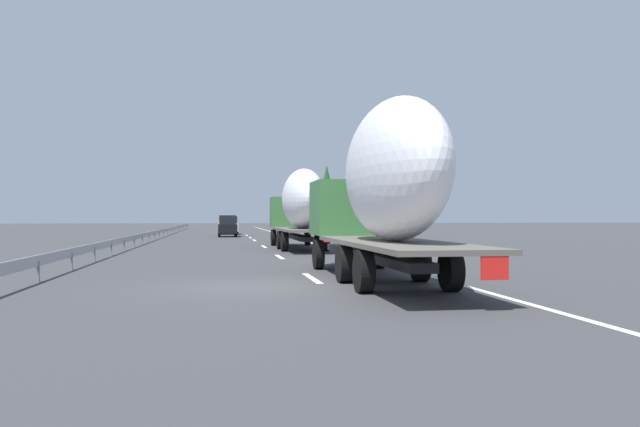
{
  "coord_description": "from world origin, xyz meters",
  "views": [
    {
      "loc": [
        -16.73,
        0.95,
        1.83
      ],
      "look_at": [
        13.27,
        -3.85,
        2.0
      ],
      "focal_mm": 35.54,
      "sensor_mm": 36.0,
      "label": 1
    }
  ],
  "objects_px": {
    "car_white_van": "(228,224)",
    "road_sign": "(301,212)",
    "car_silver_hatch": "(229,225)",
    "truck_lead": "(300,205)",
    "truck_trailing": "(384,185)",
    "car_black_suv": "(228,226)",
    "car_yellow_coupe": "(224,223)"
  },
  "relations": [
    {
      "from": "car_black_suv",
      "to": "truck_trailing",
      "type": "bearing_deg",
      "value": -174.89
    },
    {
      "from": "truck_lead",
      "to": "car_white_van",
      "type": "distance_m",
      "value": 50.35
    },
    {
      "from": "truck_trailing",
      "to": "car_silver_hatch",
      "type": "xyz_separation_m",
      "value": [
        50.5,
        3.47,
        -1.77
      ]
    },
    {
      "from": "truck_trailing",
      "to": "road_sign",
      "type": "height_order",
      "value": "truck_trailing"
    },
    {
      "from": "car_white_van",
      "to": "truck_trailing",
      "type": "bearing_deg",
      "value": -177.24
    },
    {
      "from": "car_yellow_coupe",
      "to": "road_sign",
      "type": "xyz_separation_m",
      "value": [
        -45.84,
        -6.85,
        1.39
      ]
    },
    {
      "from": "road_sign",
      "to": "car_black_suv",
      "type": "bearing_deg",
      "value": 86.65
    },
    {
      "from": "truck_trailing",
      "to": "car_black_suv",
      "type": "bearing_deg",
      "value": 5.11
    },
    {
      "from": "car_silver_hatch",
      "to": "car_black_suv",
      "type": "height_order",
      "value": "car_black_suv"
    },
    {
      "from": "car_white_van",
      "to": "truck_lead",
      "type": "bearing_deg",
      "value": -176.23
    },
    {
      "from": "car_white_van",
      "to": "road_sign",
      "type": "height_order",
      "value": "road_sign"
    },
    {
      "from": "car_silver_hatch",
      "to": "car_black_suv",
      "type": "relative_size",
      "value": 1.11
    },
    {
      "from": "car_yellow_coupe",
      "to": "car_white_van",
      "type": "height_order",
      "value": "car_white_van"
    },
    {
      "from": "truck_lead",
      "to": "truck_trailing",
      "type": "bearing_deg",
      "value": 180.0
    },
    {
      "from": "car_yellow_coupe",
      "to": "car_black_suv",
      "type": "relative_size",
      "value": 1.01
    },
    {
      "from": "truck_trailing",
      "to": "car_white_van",
      "type": "height_order",
      "value": "truck_trailing"
    },
    {
      "from": "car_yellow_coupe",
      "to": "car_white_van",
      "type": "bearing_deg",
      "value": -178.68
    },
    {
      "from": "car_white_van",
      "to": "road_sign",
      "type": "xyz_separation_m",
      "value": [
        -26.96,
        -6.41,
        1.38
      ]
    },
    {
      "from": "truck_lead",
      "to": "truck_trailing",
      "type": "distance_m",
      "value": 18.39
    },
    {
      "from": "truck_lead",
      "to": "car_white_van",
      "type": "relative_size",
      "value": 3.07
    },
    {
      "from": "car_yellow_coupe",
      "to": "car_silver_hatch",
      "type": "relative_size",
      "value": 0.91
    },
    {
      "from": "road_sign",
      "to": "car_white_van",
      "type": "bearing_deg",
      "value": 13.38
    },
    {
      "from": "car_black_suv",
      "to": "road_sign",
      "type": "distance_m",
      "value": 6.99
    },
    {
      "from": "car_white_van",
      "to": "car_yellow_coupe",
      "type": "bearing_deg",
      "value": 1.32
    },
    {
      "from": "truck_lead",
      "to": "car_silver_hatch",
      "type": "distance_m",
      "value": 32.33
    },
    {
      "from": "truck_trailing",
      "to": "car_white_van",
      "type": "distance_m",
      "value": 68.71
    },
    {
      "from": "car_silver_hatch",
      "to": "truck_lead",
      "type": "bearing_deg",
      "value": -173.83
    },
    {
      "from": "truck_lead",
      "to": "car_black_suv",
      "type": "bearing_deg",
      "value": 9.03
    },
    {
      "from": "car_yellow_coupe",
      "to": "car_silver_hatch",
      "type": "xyz_separation_m",
      "value": [
        -37.0,
        -0.27,
        0.04
      ]
    },
    {
      "from": "truck_lead",
      "to": "car_white_van",
      "type": "height_order",
      "value": "truck_lead"
    },
    {
      "from": "car_yellow_coupe",
      "to": "car_white_van",
      "type": "xyz_separation_m",
      "value": [
        -18.88,
        -0.43,
        0.0
      ]
    },
    {
      "from": "truck_lead",
      "to": "car_yellow_coupe",
      "type": "xyz_separation_m",
      "value": [
        69.1,
        3.75,
        -1.61
      ]
    }
  ]
}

